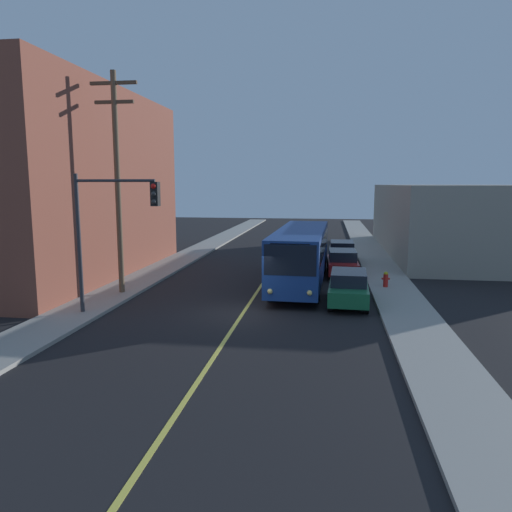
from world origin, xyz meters
The scene contains 13 objects.
ground_plane centered at (0.00, 0.00, 0.00)m, with size 120.00×120.00×0.00m, color black.
sidewalk_left centered at (-7.25, 10.00, 0.07)m, with size 2.50×90.00×0.15m, color gray.
sidewalk_right centered at (7.25, 10.00, 0.07)m, with size 2.50×90.00×0.15m, color gray.
lane_stripe_center centered at (0.00, 15.00, 0.01)m, with size 0.16×60.00×0.01m, color #D8CC4C.
building_left_brick centered at (-13.49, 7.44, 5.69)m, with size 10.00×19.19×11.38m.
building_right_warehouse centered at (14.50, 20.90, 2.81)m, with size 12.00×23.09×5.62m.
city_bus centered at (2.20, 6.59, 1.82)m, with size 2.89×12.21×3.20m.
parked_car_green centered at (4.70, 2.32, 0.84)m, with size 1.97×4.47×1.62m.
parked_car_red centered at (4.61, 9.72, 0.84)m, with size 1.92×4.45×1.62m.
parked_car_black centered at (4.71, 14.45, 0.84)m, with size 1.84×4.41×1.62m.
utility_pole_near centered at (-6.86, 2.69, 6.19)m, with size 2.40×0.28×11.05m.
traffic_signal_left_corner centered at (-5.41, -1.28, 4.30)m, with size 3.75×0.48×6.00m.
fire_hydrant centered at (6.85, 6.00, 0.58)m, with size 0.44×0.26×0.84m.
Camera 1 is at (3.66, -20.65, 5.72)m, focal length 33.98 mm.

